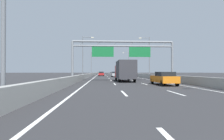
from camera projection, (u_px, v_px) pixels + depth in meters
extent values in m
plane|color=#2D2D30|center=(108.00, 74.00, 99.66)|extent=(260.00, 260.00, 0.00)
cube|color=white|center=(124.00, 93.00, 12.20)|extent=(0.16, 3.00, 0.01)
cube|color=white|center=(115.00, 84.00, 21.18)|extent=(0.16, 3.00, 0.01)
cube|color=white|center=(111.00, 80.00, 30.17)|extent=(0.16, 3.00, 0.01)
cube|color=white|center=(109.00, 78.00, 39.15)|extent=(0.16, 3.00, 0.01)
cube|color=white|center=(108.00, 77.00, 48.14)|extent=(0.16, 3.00, 0.01)
cube|color=white|center=(107.00, 76.00, 57.12)|extent=(0.16, 3.00, 0.01)
cube|color=white|center=(106.00, 76.00, 66.11)|extent=(0.16, 3.00, 0.01)
cube|color=white|center=(106.00, 75.00, 75.09)|extent=(0.16, 3.00, 0.01)
cube|color=white|center=(105.00, 75.00, 84.08)|extent=(0.16, 3.00, 0.01)
cube|color=white|center=(105.00, 74.00, 93.07)|extent=(0.16, 3.00, 0.01)
cube|color=white|center=(105.00, 74.00, 102.05)|extent=(0.16, 3.00, 0.01)
cube|color=white|center=(104.00, 74.00, 111.04)|extent=(0.16, 3.00, 0.01)
cube|color=white|center=(104.00, 74.00, 120.02)|extent=(0.16, 3.00, 0.01)
cube|color=white|center=(104.00, 74.00, 129.01)|extent=(0.16, 3.00, 0.01)
cube|color=white|center=(104.00, 73.00, 137.99)|extent=(0.16, 3.00, 0.01)
cube|color=white|center=(104.00, 73.00, 146.98)|extent=(0.16, 3.00, 0.01)
cube|color=white|center=(104.00, 73.00, 155.96)|extent=(0.16, 3.00, 0.01)
cube|color=white|center=(175.00, 93.00, 12.40)|extent=(0.16, 3.00, 0.01)
cube|color=white|center=(144.00, 84.00, 21.38)|extent=(0.16, 3.00, 0.01)
cube|color=white|center=(132.00, 80.00, 30.37)|extent=(0.16, 3.00, 0.01)
cube|color=white|center=(125.00, 78.00, 39.35)|extent=(0.16, 3.00, 0.01)
cube|color=white|center=(121.00, 77.00, 48.34)|extent=(0.16, 3.00, 0.01)
cube|color=white|center=(118.00, 76.00, 57.33)|extent=(0.16, 3.00, 0.01)
cube|color=white|center=(116.00, 75.00, 66.31)|extent=(0.16, 3.00, 0.01)
cube|color=white|center=(114.00, 75.00, 75.30)|extent=(0.16, 3.00, 0.01)
cube|color=white|center=(113.00, 75.00, 84.28)|extent=(0.16, 3.00, 0.01)
cube|color=white|center=(112.00, 74.00, 93.27)|extent=(0.16, 3.00, 0.01)
cube|color=white|center=(111.00, 74.00, 102.25)|extent=(0.16, 3.00, 0.01)
cube|color=white|center=(110.00, 74.00, 111.24)|extent=(0.16, 3.00, 0.01)
cube|color=white|center=(110.00, 74.00, 120.22)|extent=(0.16, 3.00, 0.01)
cube|color=white|center=(109.00, 74.00, 129.21)|extent=(0.16, 3.00, 0.01)
cube|color=white|center=(109.00, 73.00, 138.20)|extent=(0.16, 3.00, 0.01)
cube|color=white|center=(108.00, 73.00, 147.18)|extent=(0.16, 3.00, 0.01)
cube|color=white|center=(108.00, 73.00, 156.17)|extent=(0.16, 3.00, 0.01)
cube|color=white|center=(98.00, 75.00, 87.38)|extent=(0.16, 176.00, 0.01)
cube|color=white|center=(119.00, 75.00, 87.97)|extent=(0.16, 176.00, 0.01)
cube|color=#9E9E99|center=(96.00, 73.00, 109.26)|extent=(0.45, 220.00, 0.95)
cube|color=#9E9E99|center=(119.00, 73.00, 110.03)|extent=(0.45, 220.00, 0.95)
cylinder|color=gray|center=(72.00, 61.00, 27.42)|extent=(0.36, 0.36, 6.20)
cylinder|color=gray|center=(172.00, 61.00, 28.30)|extent=(0.36, 0.36, 6.20)
cylinder|color=gray|center=(123.00, 42.00, 27.89)|extent=(15.77, 0.32, 0.32)
cylinder|color=gray|center=(123.00, 46.00, 27.88)|extent=(15.77, 0.26, 0.26)
cylinder|color=gray|center=(81.00, 44.00, 27.52)|extent=(0.74, 0.10, 0.74)
cylinder|color=gray|center=(98.00, 44.00, 27.66)|extent=(0.74, 0.10, 0.74)
cylinder|color=gray|center=(115.00, 44.00, 27.81)|extent=(0.74, 0.10, 0.74)
cylinder|color=gray|center=(131.00, 44.00, 27.96)|extent=(0.74, 0.10, 0.74)
cylinder|color=gray|center=(148.00, 44.00, 28.10)|extent=(0.74, 0.10, 0.74)
cylinder|color=gray|center=(164.00, 44.00, 28.25)|extent=(0.74, 0.10, 0.74)
cube|color=#146B33|center=(103.00, 52.00, 27.69)|extent=(3.40, 0.12, 1.60)
cube|color=#146B33|center=(140.00, 52.00, 28.02)|extent=(3.40, 0.12, 1.60)
cylinder|color=slate|center=(83.00, 57.00, 40.35)|extent=(0.20, 0.20, 9.50)
cylinder|color=slate|center=(88.00, 37.00, 40.45)|extent=(2.20, 0.12, 0.12)
cube|color=#F2EAC6|center=(92.00, 38.00, 40.51)|extent=(0.56, 0.28, 0.20)
cylinder|color=slate|center=(149.00, 58.00, 41.21)|extent=(0.20, 0.20, 9.50)
cylinder|color=slate|center=(145.00, 38.00, 41.19)|extent=(2.20, 0.12, 0.12)
cube|color=#F2EAC6|center=(140.00, 38.00, 41.13)|extent=(0.56, 0.28, 0.20)
cylinder|color=slate|center=(91.00, 64.00, 72.79)|extent=(0.20, 0.20, 9.50)
cylinder|color=slate|center=(94.00, 52.00, 72.89)|extent=(2.20, 0.12, 0.12)
cube|color=#F2EAC6|center=(97.00, 53.00, 72.95)|extent=(0.56, 0.28, 0.20)
cylinder|color=slate|center=(129.00, 64.00, 73.65)|extent=(0.20, 0.20, 9.50)
cylinder|color=slate|center=(126.00, 53.00, 73.63)|extent=(2.20, 0.12, 0.12)
cube|color=#F2EAC6|center=(123.00, 53.00, 73.57)|extent=(0.56, 0.28, 0.20)
cube|color=#A8ADB2|center=(115.00, 74.00, 49.39)|extent=(1.74, 4.38, 0.70)
cube|color=black|center=(115.00, 72.00, 49.65)|extent=(1.53, 1.87, 0.44)
cylinder|color=black|center=(112.00, 76.00, 50.98)|extent=(0.22, 0.64, 0.64)
cylinder|color=black|center=(117.00, 76.00, 51.07)|extent=(0.22, 0.64, 0.64)
cylinder|color=black|center=(112.00, 76.00, 47.71)|extent=(0.22, 0.64, 0.64)
cylinder|color=black|center=(118.00, 76.00, 47.80)|extent=(0.22, 0.64, 0.64)
cube|color=black|center=(101.00, 74.00, 68.04)|extent=(1.73, 4.16, 0.65)
cube|color=black|center=(101.00, 72.00, 68.41)|extent=(1.52, 2.00, 0.44)
cylinder|color=black|center=(99.00, 75.00, 69.52)|extent=(0.22, 0.64, 0.64)
cylinder|color=black|center=(103.00, 75.00, 69.60)|extent=(0.22, 0.64, 0.64)
cylinder|color=black|center=(99.00, 75.00, 66.46)|extent=(0.22, 0.64, 0.64)
cylinder|color=black|center=(103.00, 75.00, 66.55)|extent=(0.22, 0.64, 0.64)
cube|color=red|center=(101.00, 74.00, 59.64)|extent=(1.81, 4.19, 0.63)
cube|color=black|center=(101.00, 72.00, 59.65)|extent=(1.59, 1.69, 0.51)
cylinder|color=black|center=(99.00, 75.00, 61.13)|extent=(0.22, 0.64, 0.64)
cylinder|color=black|center=(104.00, 75.00, 61.22)|extent=(0.22, 0.64, 0.64)
cylinder|color=black|center=(99.00, 75.00, 58.05)|extent=(0.22, 0.64, 0.64)
cylinder|color=black|center=(104.00, 75.00, 58.14)|extent=(0.22, 0.64, 0.64)
cube|color=orange|center=(164.00, 79.00, 19.74)|extent=(1.76, 4.67, 0.69)
cube|color=black|center=(165.00, 74.00, 19.29)|extent=(1.55, 2.23, 0.46)
cylinder|color=black|center=(152.00, 81.00, 21.48)|extent=(0.22, 0.64, 0.64)
cylinder|color=black|center=(165.00, 81.00, 21.56)|extent=(0.22, 0.64, 0.64)
cylinder|color=black|center=(162.00, 83.00, 17.91)|extent=(0.22, 0.64, 0.64)
cylinder|color=black|center=(177.00, 83.00, 17.99)|extent=(0.22, 0.64, 0.64)
cube|color=#B21E19|center=(122.00, 72.00, 30.12)|extent=(2.43, 2.22, 2.02)
cube|color=#333338|center=(126.00, 70.00, 26.06)|extent=(2.43, 5.51, 2.59)
cylinder|color=black|center=(116.00, 77.00, 30.26)|extent=(0.28, 0.96, 0.96)
cylinder|color=black|center=(128.00, 77.00, 30.38)|extent=(0.28, 0.96, 0.96)
cylinder|color=black|center=(119.00, 79.00, 24.63)|extent=(0.28, 0.96, 0.96)
cylinder|color=black|center=(135.00, 79.00, 24.75)|extent=(0.28, 0.96, 0.96)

